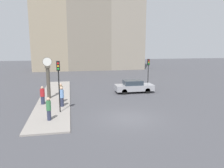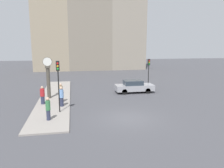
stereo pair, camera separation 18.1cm
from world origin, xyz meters
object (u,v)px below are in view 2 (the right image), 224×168
at_px(traffic_light_far, 149,67).
at_px(street_clock, 48,79).
at_px(traffic_light_near, 58,76).
at_px(pedestrian_green_hoodie, 48,108).
at_px(pedestrian_blue_stripe, 61,97).
at_px(sedan_car, 134,86).
at_px(pedestrian_red_top, 42,95).
at_px(pedestrian_tan_coat, 61,93).

bearing_deg(traffic_light_far, street_clock, -164.32).
bearing_deg(traffic_light_near, pedestrian_green_hoodie, -111.22).
distance_m(traffic_light_near, pedestrian_blue_stripe, 2.61).
bearing_deg(sedan_car, pedestrian_blue_stripe, -149.74).
relative_size(traffic_light_near, pedestrian_red_top, 2.49).
bearing_deg(pedestrian_red_top, sedan_car, 20.30).
distance_m(pedestrian_blue_stripe, pedestrian_red_top, 2.00).
height_order(street_clock, pedestrian_red_top, street_clock).
bearing_deg(pedestrian_red_top, traffic_light_near, -58.86).
bearing_deg(traffic_light_far, pedestrian_red_top, -155.52).
bearing_deg(traffic_light_far, pedestrian_green_hoodie, -138.11).
xyz_separation_m(traffic_light_far, pedestrian_blue_stripe, (-10.24, -6.48, -1.64)).
xyz_separation_m(traffic_light_near, pedestrian_tan_coat, (-0.01, 2.98, -2.01)).
relative_size(sedan_car, street_clock, 1.05).
bearing_deg(pedestrian_tan_coat, pedestrian_blue_stripe, -85.41).
distance_m(pedestrian_green_hoodie, pedestrian_tan_coat, 4.80).
xyz_separation_m(sedan_car, pedestrian_tan_coat, (-7.97, -3.23, 0.30)).
bearing_deg(pedestrian_red_top, pedestrian_tan_coat, 10.93).
bearing_deg(traffic_light_far, traffic_light_near, -141.87).
bearing_deg(pedestrian_blue_stripe, pedestrian_red_top, 148.59).
xyz_separation_m(traffic_light_near, pedestrian_green_hoodie, (-0.69, -1.77, -2.05)).
height_order(traffic_light_near, pedestrian_green_hoodie, traffic_light_near).
height_order(street_clock, pedestrian_blue_stripe, street_clock).
distance_m(street_clock, pedestrian_blue_stripe, 3.67).
relative_size(street_clock, pedestrian_red_top, 2.50).
distance_m(street_clock, pedestrian_tan_coat, 2.49).
xyz_separation_m(traffic_light_far, street_clock, (-11.60, -3.26, -0.55)).
distance_m(traffic_light_near, pedestrian_green_hoodie, 2.80).
height_order(traffic_light_near, street_clock, street_clock).
xyz_separation_m(sedan_car, pedestrian_green_hoodie, (-8.64, -7.98, 0.26)).
xyz_separation_m(traffic_light_near, pedestrian_blue_stripe, (0.10, 1.63, -2.04)).
bearing_deg(pedestrian_green_hoodie, pedestrian_red_top, 101.76).
distance_m(traffic_light_near, traffic_light_far, 13.14).
distance_m(traffic_light_near, pedestrian_red_top, 3.76).
xyz_separation_m(traffic_light_near, street_clock, (-1.27, 4.85, -0.95)).
bearing_deg(sedan_car, traffic_light_near, -142.02).
relative_size(sedan_car, pedestrian_tan_coat, 2.42).
height_order(traffic_light_far, street_clock, street_clock).
height_order(sedan_car, street_clock, street_clock).
height_order(sedan_car, traffic_light_near, traffic_light_near).
height_order(sedan_car, pedestrian_blue_stripe, pedestrian_blue_stripe).
distance_m(traffic_light_near, street_clock, 5.11).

